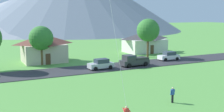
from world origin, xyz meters
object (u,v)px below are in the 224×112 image
(house_leftmost, at_px, (145,42))
(pickup_truck_charcoal_west_side, at_px, (134,60))
(house_right_center, at_px, (44,48))
(tree_right_of_center, at_px, (41,38))
(parked_car_silver_west_end, at_px, (101,64))
(tree_center, at_px, (148,30))
(parked_car_white_east_end, at_px, (169,56))
(watcher_person, at_px, (173,95))

(house_leftmost, height_order, pickup_truck_charcoal_west_side, house_leftmost)
(house_right_center, xyz_separation_m, tree_right_of_center, (-1.09, -3.19, 2.10))
(pickup_truck_charcoal_west_side, bearing_deg, parked_car_silver_west_end, 178.12)
(tree_center, xyz_separation_m, pickup_truck_charcoal_west_side, (-7.80, -7.31, -4.67))
(tree_center, relative_size, parked_car_silver_west_end, 1.91)
(parked_car_silver_west_end, xyz_separation_m, parked_car_white_east_end, (15.63, 2.01, 0.00))
(parked_car_silver_west_end, bearing_deg, pickup_truck_charcoal_west_side, -1.88)
(tree_center, height_order, parked_car_silver_west_end, tree_center)
(tree_right_of_center, bearing_deg, pickup_truck_charcoal_west_side, -30.97)
(house_leftmost, relative_size, tree_center, 1.20)
(parked_car_silver_west_end, xyz_separation_m, pickup_truck_charcoal_west_side, (6.22, -0.20, 0.19))
(tree_right_of_center, xyz_separation_m, watcher_person, (7.46, -27.62, -3.98))
(tree_center, relative_size, watcher_person, 4.86)
(house_leftmost, height_order, parked_car_white_east_end, house_leftmost)
(house_leftmost, xyz_separation_m, house_right_center, (-24.58, -2.61, 0.21))
(watcher_person, bearing_deg, house_right_center, 101.69)
(parked_car_silver_west_end, bearing_deg, house_leftmost, 38.44)
(house_leftmost, xyz_separation_m, parked_car_white_east_end, (-2.12, -12.07, -1.68))
(house_leftmost, xyz_separation_m, parked_car_silver_west_end, (-17.74, -14.08, -1.68))
(tree_right_of_center, bearing_deg, tree_center, -3.09)
(watcher_person, bearing_deg, pickup_truck_charcoal_west_side, 70.73)
(parked_car_silver_west_end, relative_size, parked_car_white_east_end, 1.00)
(house_leftmost, bearing_deg, parked_car_white_east_end, -99.94)
(tree_right_of_center, relative_size, pickup_truck_charcoal_west_side, 1.33)
(tree_right_of_center, xyz_separation_m, parked_car_white_east_end, (23.56, -6.27, -3.99))
(house_right_center, bearing_deg, parked_car_silver_west_end, -59.20)
(watcher_person, bearing_deg, tree_right_of_center, 105.12)
(house_right_center, height_order, parked_car_silver_west_end, house_right_center)
(parked_car_white_east_end, relative_size, pickup_truck_charcoal_west_side, 0.81)
(house_leftmost, relative_size, parked_car_white_east_end, 2.29)
(house_leftmost, distance_m, house_right_center, 24.72)
(parked_car_white_east_end, height_order, pickup_truck_charcoal_west_side, pickup_truck_charcoal_west_side)
(house_leftmost, height_order, parked_car_silver_west_end, house_leftmost)
(tree_right_of_center, height_order, watcher_person, tree_right_of_center)
(parked_car_silver_west_end, bearing_deg, tree_center, 26.87)
(house_leftmost, bearing_deg, parked_car_silver_west_end, -141.56)
(house_right_center, distance_m, parked_car_silver_west_end, 13.49)
(parked_car_silver_west_end, bearing_deg, house_right_center, 120.80)
(pickup_truck_charcoal_west_side, bearing_deg, tree_center, 43.12)
(tree_center, bearing_deg, house_right_center, 168.16)
(parked_car_white_east_end, bearing_deg, tree_center, 107.51)
(house_leftmost, bearing_deg, tree_center, -118.06)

